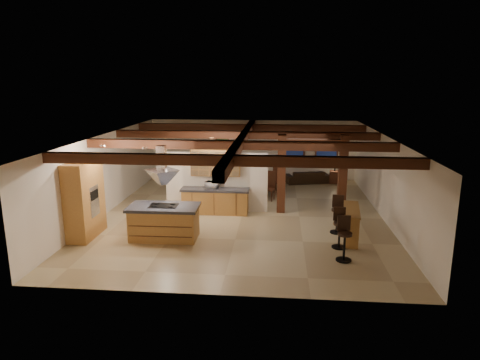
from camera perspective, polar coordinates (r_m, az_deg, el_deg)
The scene contains 23 objects.
ground at distance 15.63m, azimuth 0.28°, elevation -4.67°, with size 12.00×12.00×0.00m, color #C6B384.
room_walls at distance 15.18m, azimuth 0.29°, elevation 1.74°, with size 12.00×12.00×12.00m.
ceiling_beams at distance 15.02m, azimuth 0.29°, elevation 5.41°, with size 10.00×12.00×0.28m.
timber_posts at distance 15.67m, azimuth 9.60°, elevation 1.85°, with size 2.50×0.30×2.90m.
partition_wall at distance 15.92m, azimuth -3.15°, elevation -0.24°, with size 3.80×0.18×2.20m, color white.
pantry_cabinet at distance 14.06m, azimuth -20.01°, elevation -2.44°, with size 0.67×1.60×2.40m.
back_counter at distance 15.71m, azimuth -3.32°, elevation -2.79°, with size 2.50×0.66×0.94m.
upper_display_cabinet at distance 15.58m, azimuth -3.28°, elevation 2.28°, with size 1.80×0.36×0.95m.
range_hood at distance 13.07m, azimuth -10.29°, elevation -0.33°, with size 1.10×1.10×1.40m.
back_windows at distance 21.07m, azimuth 9.32°, elevation 4.01°, with size 2.70×0.07×1.70m.
framed_art at distance 21.17m, azimuth -2.39°, elevation 4.76°, with size 0.65×0.05×0.85m.
recessed_cans at distance 13.58m, azimuth -11.17°, elevation 4.80°, with size 3.16×2.46×0.03m.
kitchen_island at distance 13.41m, azimuth -10.07°, elevation -5.52°, with size 2.17×1.17×1.07m.
dining_table at distance 18.34m, azimuth 2.49°, elevation -1.00°, with size 1.74×0.97×0.61m, color #411C10.
sofa at distance 20.65m, azimuth 8.93°, elevation 0.43°, with size 2.01×0.79×0.59m, color black.
microwave at distance 15.57m, azimuth -3.76°, elevation -0.68°, with size 0.46×0.31×0.25m, color silver.
bar_counter at distance 13.59m, azimuth 14.60°, elevation -4.99°, with size 0.70×1.89×0.97m.
side_table at distance 20.81m, azimuth 12.47°, elevation 0.38°, with size 0.47×0.47×0.59m, color #431D10.
table_lamp at distance 20.70m, azimuth 12.55°, elevation 1.85°, with size 0.30×0.30×0.35m.
bar_stool_a at distance 11.97m, azimuth 13.74°, elevation -7.59°, with size 0.43×0.43×1.22m.
bar_stool_b at distance 12.84m, azimuth 13.12°, elevation -6.22°, with size 0.41×0.41×1.18m.
bar_stool_c at distance 14.04m, azimuth 12.85°, elevation -4.45°, with size 0.42×0.44×1.21m.
dining_chairs at distance 18.27m, azimuth 2.50°, elevation -0.09°, with size 2.24×2.24×1.18m.
Camera 1 is at (1.27, -14.83, 4.78)m, focal length 32.00 mm.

